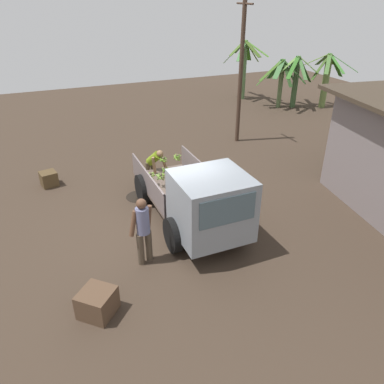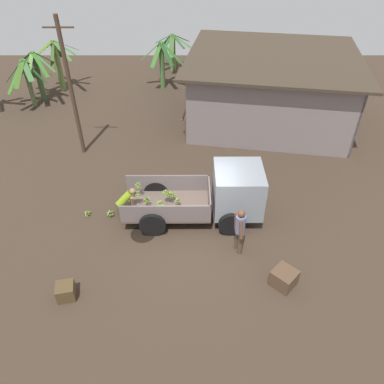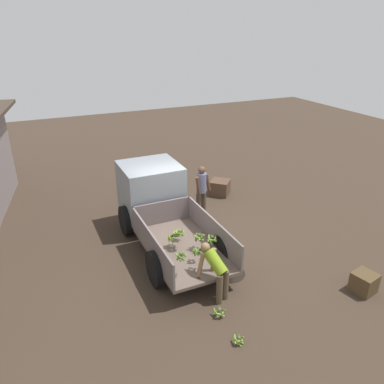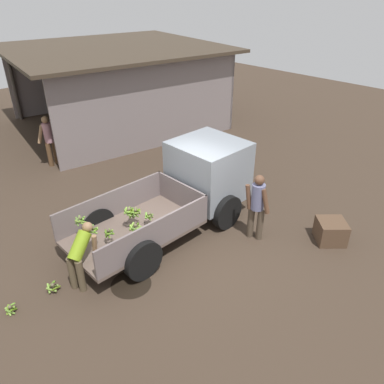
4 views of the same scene
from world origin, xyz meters
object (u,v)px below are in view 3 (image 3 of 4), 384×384
object	(u,v)px
cargo_truck	(156,200)
person_worker_loading	(216,269)
banana_bunch_on_ground_1	(239,340)
wooden_crate_1	(220,187)
person_foreground_visitor	(202,189)
wooden_crate_0	(364,283)
banana_bunch_on_ground_0	(219,311)

from	to	relation	value
cargo_truck	person_worker_loading	size ratio (longest dim) A/B	3.68
cargo_truck	banana_bunch_on_ground_1	bearing A→B (deg)	179.35
person_worker_loading	wooden_crate_1	distance (m)	5.75
person_foreground_visitor	wooden_crate_0	bearing A→B (deg)	-0.24
person_worker_loading	cargo_truck	bearing A→B (deg)	-19.12
person_foreground_visitor	person_worker_loading	distance (m)	4.06
person_worker_loading	banana_bunch_on_ground_0	world-z (taller)	person_worker_loading
cargo_truck	wooden_crate_0	size ratio (longest dim) A/B	9.60
cargo_truck	wooden_crate_0	bearing A→B (deg)	-143.79
banana_bunch_on_ground_0	banana_bunch_on_ground_1	xyz separation A→B (m)	(-0.84, 0.02, -0.02)
person_foreground_visitor	wooden_crate_1	size ratio (longest dim) A/B	2.64
person_foreground_visitor	banana_bunch_on_ground_1	bearing A→B (deg)	-37.68
banana_bunch_on_ground_0	wooden_crate_1	world-z (taller)	wooden_crate_1
banana_bunch_on_ground_1	wooden_crate_0	xyz separation A→B (m)	(0.18, -3.48, 0.14)
cargo_truck	person_foreground_visitor	distance (m)	1.71
banana_bunch_on_ground_1	wooden_crate_0	bearing A→B (deg)	-87.03
person_foreground_visitor	wooden_crate_1	xyz separation A→B (m)	(1.21, -1.34, -0.67)
person_foreground_visitor	banana_bunch_on_ground_1	world-z (taller)	person_foreground_visitor
cargo_truck	banana_bunch_on_ground_1	size ratio (longest dim) A/B	19.67
banana_bunch_on_ground_0	wooden_crate_1	xyz separation A→B (m)	(5.60, -3.01, 0.15)
person_foreground_visitor	banana_bunch_on_ground_1	size ratio (longest dim) A/B	7.01
person_foreground_visitor	person_worker_loading	xyz separation A→B (m)	(-3.79, 1.46, -0.18)
banana_bunch_on_ground_1	wooden_crate_0	world-z (taller)	wooden_crate_0
person_worker_loading	banana_bunch_on_ground_0	distance (m)	0.91
wooden_crate_0	banana_bunch_on_ground_0	bearing A→B (deg)	79.28
banana_bunch_on_ground_0	wooden_crate_1	distance (m)	6.36
person_worker_loading	wooden_crate_1	world-z (taller)	person_worker_loading
cargo_truck	banana_bunch_on_ground_1	world-z (taller)	cargo_truck
cargo_truck	wooden_crate_0	distance (m)	5.86
wooden_crate_0	wooden_crate_1	size ratio (longest dim) A/B	0.77
cargo_truck	person_worker_loading	world-z (taller)	cargo_truck
cargo_truck	person_foreground_visitor	xyz separation A→B (m)	(0.39, -1.67, -0.10)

